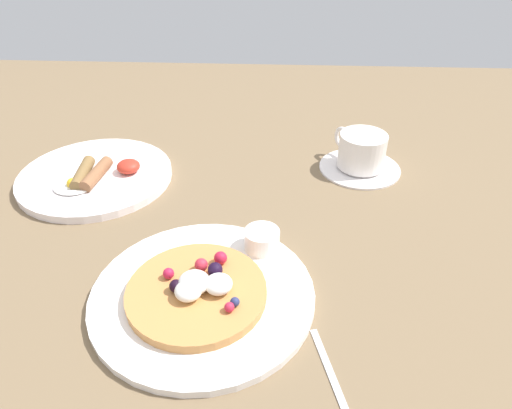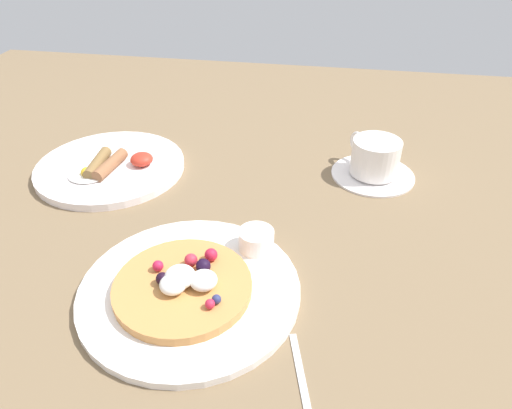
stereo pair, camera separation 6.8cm
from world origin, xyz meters
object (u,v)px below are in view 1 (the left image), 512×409
object	(u,v)px
coffee_saucer	(360,167)
coffee_cup	(361,150)
pancake_plate	(203,295)
syrup_ramekin	(262,239)
breakfast_plate	(96,176)

from	to	relation	value
coffee_saucer	coffee_cup	xyz separation A→B (cm)	(-0.09, 0.13, 3.60)
coffee_saucer	pancake_plate	bearing A→B (deg)	-125.57
pancake_plate	coffee_cup	xyz separation A→B (cm)	(24.09, 33.95, 3.44)
syrup_ramekin	breakfast_plate	distance (cm)	35.65
pancake_plate	syrup_ramekin	xyz separation A→B (cm)	(7.12, 9.03, 2.06)
coffee_saucer	coffee_cup	world-z (taller)	coffee_cup
pancake_plate	coffee_saucer	distance (cm)	41.58
syrup_ramekin	pancake_plate	bearing A→B (deg)	-128.28
syrup_ramekin	coffee_saucer	distance (cm)	30.19
breakfast_plate	coffee_cup	xyz separation A→B (cm)	(47.32, 6.32, 3.28)
pancake_plate	syrup_ramekin	bearing A→B (deg)	51.72
syrup_ramekin	coffee_saucer	xyz separation A→B (cm)	(17.06, 24.80, -2.22)
coffee_saucer	coffee_cup	distance (cm)	3.61
coffee_saucer	coffee_cup	size ratio (longest dim) A/B	1.41
syrup_ramekin	breakfast_plate	xyz separation A→B (cm)	(-30.35, 18.60, -1.90)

